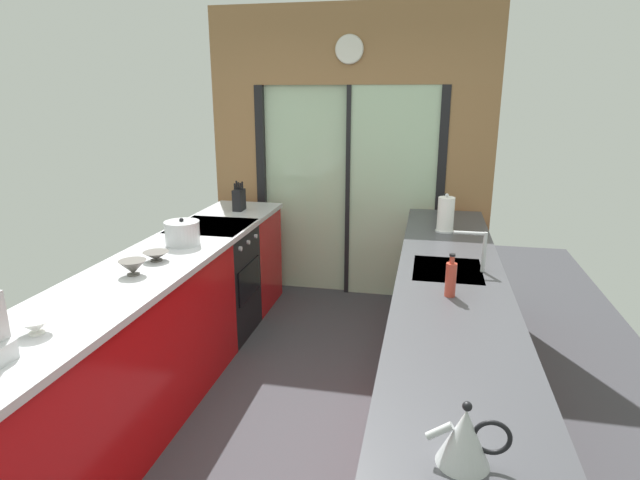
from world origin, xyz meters
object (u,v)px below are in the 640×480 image
at_px(kettle, 465,437).
at_px(soap_bottle_far, 445,210).
at_px(soap_bottle_near, 451,278).
at_px(mixing_bowl_mid, 133,267).
at_px(oven_range, 215,281).
at_px(mixing_bowl_near, 36,326).
at_px(stock_pot, 182,233).
at_px(paper_towel_roll, 446,215).
at_px(knife_block, 239,199).
at_px(mixing_bowl_far, 156,256).

bearing_deg(kettle, soap_bottle_far, 90.04).
relative_size(soap_bottle_near, soap_bottle_far, 1.00).
bearing_deg(mixing_bowl_mid, soap_bottle_far, 43.55).
bearing_deg(oven_range, soap_bottle_near, -32.19).
xyz_separation_m(oven_range, mixing_bowl_mid, (0.02, -1.18, 0.51)).
bearing_deg(soap_bottle_near, mixing_bowl_near, -155.19).
relative_size(stock_pot, paper_towel_roll, 0.82).
bearing_deg(knife_block, mixing_bowl_far, -90.00).
xyz_separation_m(mixing_bowl_near, soap_bottle_far, (1.78, 2.47, 0.06)).
height_order(mixing_bowl_near, kettle, kettle).
xyz_separation_m(oven_range, stock_pot, (0.02, -0.54, 0.55)).
distance_m(stock_pot, paper_towel_roll, 1.92).
bearing_deg(knife_block, soap_bottle_far, -1.70).
bearing_deg(mixing_bowl_mid, mixing_bowl_near, -90.00).
xyz_separation_m(mixing_bowl_mid, mixing_bowl_far, (-0.00, 0.27, -0.01)).
height_order(knife_block, soap_bottle_near, knife_block).
bearing_deg(paper_towel_roll, mixing_bowl_mid, -142.53).
bearing_deg(mixing_bowl_mid, kettle, -34.96).
bearing_deg(oven_range, paper_towel_roll, 5.98).
xyz_separation_m(knife_block, stock_pot, (-0.00, -1.11, -0.02)).
distance_m(mixing_bowl_far, paper_towel_roll, 2.09).
xyz_separation_m(stock_pot, soap_bottle_near, (1.78, -0.59, 0.01)).
relative_size(stock_pot, kettle, 1.02).
bearing_deg(mixing_bowl_near, paper_towel_roll, 50.30).
height_order(mixing_bowl_near, soap_bottle_near, soap_bottle_near).
distance_m(soap_bottle_near, soap_bottle_far, 1.65).
bearing_deg(knife_block, kettle, -59.21).
bearing_deg(stock_pot, knife_block, 90.00).
bearing_deg(mixing_bowl_near, mixing_bowl_mid, 90.00).
height_order(oven_range, soap_bottle_near, soap_bottle_near).
height_order(mixing_bowl_mid, soap_bottle_far, soap_bottle_far).
distance_m(oven_range, paper_towel_roll, 1.90).
height_order(kettle, soap_bottle_near, soap_bottle_near).
distance_m(soap_bottle_far, paper_towel_roll, 0.33).
height_order(mixing_bowl_far, soap_bottle_far, soap_bottle_far).
distance_m(stock_pot, soap_bottle_near, 1.88).
relative_size(mixing_bowl_mid, knife_block, 0.60).
bearing_deg(knife_block, oven_range, -91.86).
bearing_deg(knife_block, paper_towel_roll, -12.05).
bearing_deg(knife_block, stock_pot, -90.00).
bearing_deg(paper_towel_roll, kettle, -89.95).
bearing_deg(mixing_bowl_far, kettle, -40.31).
height_order(mixing_bowl_near, mixing_bowl_far, mixing_bowl_near).
bearing_deg(mixing_bowl_far, soap_bottle_near, -7.10).
relative_size(mixing_bowl_mid, kettle, 0.67).
relative_size(oven_range, stock_pot, 3.82).
bearing_deg(paper_towel_roll, mixing_bowl_far, -148.31).
bearing_deg(stock_pot, soap_bottle_near, -18.35).
bearing_deg(stock_pot, soap_bottle_far, 30.72).
bearing_deg(oven_range, mixing_bowl_far, -88.84).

